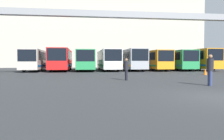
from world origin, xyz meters
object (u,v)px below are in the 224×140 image
object	(u,v)px
bus_slot_1	(61,59)
pedestrian_near_left	(126,69)
bus_slot_2	(85,59)
bus_slot_3	(108,59)
bus_slot_6	(175,59)
bus_slot_7	(196,58)
bus_slot_4	(132,59)
traffic_cone	(205,72)
bus_slot_0	(37,59)
bus_slot_5	(152,59)
pedestrian_near_right	(210,69)

from	to	relation	value
bus_slot_1	pedestrian_near_left	bearing A→B (deg)	-69.96
bus_slot_2	bus_slot_3	distance (m)	3.67
bus_slot_1	pedestrian_near_left	world-z (taller)	bus_slot_1
bus_slot_3	pedestrian_near_left	size ratio (longest dim) A/B	7.38
bus_slot_3	bus_slot_6	bearing A→B (deg)	-4.85
bus_slot_3	bus_slot_7	size ratio (longest dim) A/B	1.13
bus_slot_4	pedestrian_near_left	bearing A→B (deg)	-104.09
bus_slot_6	bus_slot_7	distance (m)	3.54
bus_slot_2	bus_slot_4	xyz separation A→B (m)	(7.06, -0.03, 0.09)
traffic_cone	bus_slot_0	bearing A→B (deg)	148.04
bus_slot_0	bus_slot_2	size ratio (longest dim) A/B	1.17
bus_slot_7	pedestrian_near_left	world-z (taller)	bus_slot_7
bus_slot_2	traffic_cone	bearing A→B (deg)	-42.35
bus_slot_2	bus_slot_5	world-z (taller)	bus_slot_5
bus_slot_4	bus_slot_5	distance (m)	3.63
traffic_cone	bus_slot_4	bearing A→B (deg)	115.37
bus_slot_6	bus_slot_1	bearing A→B (deg)	177.26
pedestrian_near_right	pedestrian_near_left	bearing A→B (deg)	57.71
bus_slot_5	bus_slot_4	bearing A→B (deg)	-166.33
bus_slot_1	pedestrian_near_left	xyz separation A→B (m)	(6.42, -17.60, -0.94)
bus_slot_2	pedestrian_near_left	xyz separation A→B (m)	(2.89, -16.64, -0.84)
bus_slot_0	bus_slot_1	bearing A→B (deg)	2.04
bus_slot_0	bus_slot_6	distance (m)	21.19
bus_slot_2	traffic_cone	distance (m)	16.85
bus_slot_7	traffic_cone	size ratio (longest dim) A/B	16.43
bus_slot_2	pedestrian_near_right	xyz separation A→B (m)	(7.03, -20.83, -0.74)
bus_slot_1	bus_slot_3	size ratio (longest dim) A/B	0.99
traffic_cone	bus_slot_3	bearing A→B (deg)	125.77
bus_slot_3	pedestrian_near_left	bearing A→B (deg)	-92.08
bus_slot_4	pedestrian_near_left	distance (m)	17.15
bus_slot_1	bus_slot_4	distance (m)	10.64
bus_slot_3	bus_slot_5	size ratio (longest dim) A/B	1.03
bus_slot_3	pedestrian_near_left	distance (m)	17.68
bus_slot_1	bus_slot_7	size ratio (longest dim) A/B	1.12
bus_slot_0	bus_slot_5	bearing A→B (deg)	-0.01
bus_slot_4	bus_slot_1	bearing A→B (deg)	174.67
bus_slot_2	bus_slot_7	size ratio (longest dim) A/B	0.94
bus_slot_2	bus_slot_7	distance (m)	17.65
traffic_cone	bus_slot_5	bearing A→B (deg)	98.53
bus_slot_5	traffic_cone	xyz separation A→B (m)	(1.82, -12.14, -1.39)
bus_slot_6	pedestrian_near_right	xyz separation A→B (m)	(-7.09, -20.94, -0.76)
pedestrian_near_left	bus_slot_1	bearing A→B (deg)	20.91
bus_slot_7	bus_slot_3	bearing A→B (deg)	177.09
bus_slot_3	bus_slot_7	xyz separation A→B (m)	(14.12, -0.72, 0.08)
bus_slot_1	bus_slot_4	xyz separation A→B (m)	(10.59, -0.99, -0.01)
bus_slot_0	bus_slot_6	size ratio (longest dim) A/B	1.14
bus_slot_5	bus_slot_2	bearing A→B (deg)	-175.51
bus_slot_6	pedestrian_near_left	world-z (taller)	bus_slot_6
bus_slot_6	pedestrian_near_left	size ratio (longest dim) A/B	6.29
bus_slot_4	traffic_cone	size ratio (longest dim) A/B	15.44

